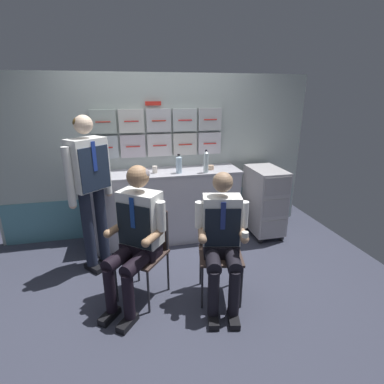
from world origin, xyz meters
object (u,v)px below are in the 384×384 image
Objects in this scene: service_trolley at (264,200)px; crew_member_left at (136,231)px; espresso_cup_small at (155,169)px; water_bottle_clear at (179,164)px; crew_member_standing at (90,181)px; folding_chair_left at (147,243)px; folding_chair_right at (220,242)px; crew_member_right at (222,235)px.

crew_member_left is at bearing -149.81° from service_trolley.
espresso_cup_small is at bearing 74.95° from crew_member_left.
crew_member_left is 5.52× the size of water_bottle_clear.
water_bottle_clear is (1.03, 0.39, 0.04)m from crew_member_standing.
service_trolley is at bearing 28.45° from folding_chair_left.
crew_member_left is 0.82m from folding_chair_right.
espresso_cup_small is (-0.48, 1.19, 0.46)m from folding_chair_right.
water_bottle_clear is at bearing 99.15° from folding_chair_right.
espresso_cup_small is at bearing 78.26° from folding_chair_left.
water_bottle_clear is 2.70× the size of espresso_cup_small.
folding_chair_right is 9.72× the size of espresso_cup_small.
service_trolley is 10.67× the size of espresso_cup_small.
service_trolley is 1.31m from water_bottle_clear.
crew_member_left is 1.30m from water_bottle_clear.
folding_chair_left is at bearing -101.74° from espresso_cup_small.
crew_member_right is (-0.03, -0.16, 0.16)m from folding_chair_right.
crew_member_standing reaches higher than service_trolley.
folding_chair_right is (0.69, -0.15, 0.00)m from folding_chair_left.
service_trolley reaches higher than folding_chair_right.
espresso_cup_small is at bearing 111.83° from folding_chair_right.
folding_chair_left is 0.74m from crew_member_right.
crew_member_right is (0.75, -0.18, -0.04)m from crew_member_left.
crew_member_right is 1.45m from espresso_cup_small.
espresso_cup_small is (-0.44, 1.35, 0.30)m from crew_member_right.
crew_member_standing is at bearing 131.84° from folding_chair_left.
folding_chair_right is 1.50m from crew_member_standing.
crew_member_left is at bearing -59.04° from crew_member_standing.
service_trolley is at bearing -4.72° from espresso_cup_small.
service_trolley is 1.10× the size of folding_chair_left.
service_trolley is at bearing 30.19° from crew_member_left.
folding_chair_left is 0.68× the size of crew_member_right.
crew_member_right is at bearing -71.87° from espresso_cup_small.
crew_member_left reaches higher than crew_member_right.
crew_member_right is at bearing -13.65° from crew_member_left.
crew_member_left is at bearing -118.95° from water_bottle_clear.
crew_member_left is 0.87m from crew_member_standing.
folding_chair_left is at bearing 52.03° from crew_member_left.
crew_member_left reaches higher than folding_chair_left.
crew_member_standing is at bearing -171.33° from service_trolley.
espresso_cup_small is at bearing 31.98° from crew_member_standing.
crew_member_standing is 1.10m from water_bottle_clear.
crew_member_right is 1.34m from water_bottle_clear.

